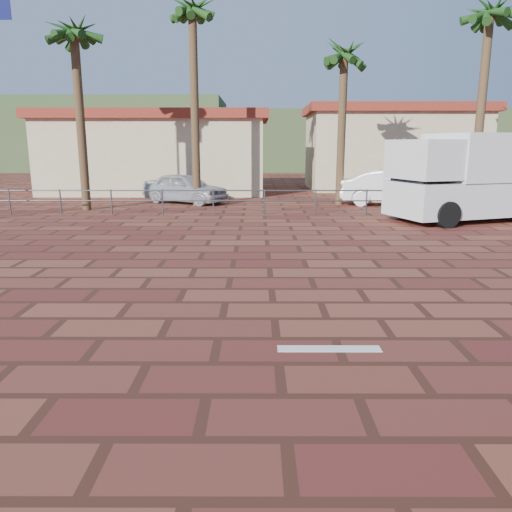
{
  "coord_description": "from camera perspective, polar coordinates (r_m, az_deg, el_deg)",
  "views": [
    {
      "loc": [
        -0.27,
        -7.52,
        2.71
      ],
      "look_at": [
        -0.3,
        0.99,
        0.8
      ],
      "focal_mm": 35.0,
      "sensor_mm": 36.0,
      "label": 1
    }
  ],
  "objects": [
    {
      "name": "street_sign",
      "position": [
        18.7,
        20.58,
        8.44
      ],
      "size": [
        0.46,
        0.08,
        2.29
      ],
      "rotation": [
        0.0,
        0.0,
        -0.09
      ],
      "color": "gray",
      "rests_on": "ground"
    },
    {
      "name": "palm_left",
      "position": [
        23.28,
        -7.29,
        25.57
      ],
      "size": [
        2.4,
        2.4,
        9.45
      ],
      "color": "brown",
      "rests_on": "ground"
    },
    {
      "name": "palm_center",
      "position": [
        23.61,
        10.05,
        21.36
      ],
      "size": [
        2.4,
        2.4,
        7.75
      ],
      "color": "brown",
      "rests_on": "ground"
    },
    {
      "name": "hill_front",
      "position": [
        57.52,
        0.44,
        12.93
      ],
      "size": [
        70.0,
        18.0,
        6.0
      ],
      "primitive_type": "cube",
      "color": "#384C28",
      "rests_on": "ground"
    },
    {
      "name": "car_white",
      "position": [
        23.41,
        15.61,
        7.47
      ],
      "size": [
        5.03,
        2.8,
        1.57
      ],
      "primitive_type": "imported",
      "rotation": [
        0.0,
        0.0,
        1.32
      ],
      "color": "white",
      "rests_on": "ground"
    },
    {
      "name": "palm_right",
      "position": [
        23.93,
        25.13,
        23.28
      ],
      "size": [
        2.4,
        2.4,
        9.05
      ],
      "color": "brown",
      "rests_on": "ground"
    },
    {
      "name": "paint_stripe",
      "position": [
        6.94,
        8.36,
        -10.44
      ],
      "size": [
        1.4,
        0.22,
        0.01
      ],
      "primitive_type": "cube",
      "color": "white",
      "rests_on": "ground"
    },
    {
      "name": "hill_back",
      "position": [
        67.14,
        -19.24,
        13.06
      ],
      "size": [
        35.0,
        14.0,
        8.0
      ],
      "primitive_type": "cube",
      "color": "#384C28",
      "rests_on": "ground"
    },
    {
      "name": "guardrail",
      "position": [
        19.62,
        0.97,
        6.71
      ],
      "size": [
        24.06,
        0.06,
        1.0
      ],
      "color": "#47494F",
      "rests_on": "ground"
    },
    {
      "name": "building_west",
      "position": [
        30.07,
        -11.05,
        11.6
      ],
      "size": [
        12.6,
        7.6,
        4.5
      ],
      "color": "beige",
      "rests_on": "ground"
    },
    {
      "name": "car_silver",
      "position": [
        23.84,
        -8.11,
        7.71
      ],
      "size": [
        4.45,
        3.48,
        1.42
      ],
      "primitive_type": "imported",
      "rotation": [
        0.0,
        0.0,
        1.07
      ],
      "color": "#B0B3B8",
      "rests_on": "ground"
    },
    {
      "name": "palm_far_left",
      "position": [
        22.6,
        -20.07,
        22.44
      ],
      "size": [
        2.4,
        2.4,
        8.25
      ],
      "color": "brown",
      "rests_on": "ground"
    },
    {
      "name": "building_east",
      "position": [
        32.58,
        15.2,
        11.91
      ],
      "size": [
        10.6,
        6.6,
        5.0
      ],
      "color": "beige",
      "rests_on": "ground"
    },
    {
      "name": "ground",
      "position": [
        7.99,
        2.13,
        -7.17
      ],
      "size": [
        120.0,
        120.0,
        0.0
      ],
      "primitive_type": "plane",
      "color": "brown",
      "rests_on": "ground"
    },
    {
      "name": "campervan",
      "position": [
        19.79,
        23.72,
        8.45
      ],
      "size": [
        6.44,
        4.29,
        3.09
      ],
      "rotation": [
        0.0,
        0.0,
        0.33
      ],
      "color": "silver",
      "rests_on": "ground"
    }
  ]
}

